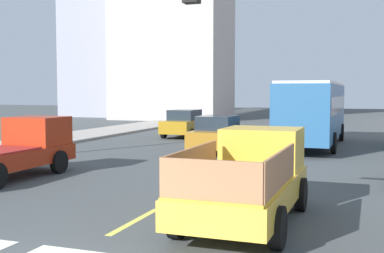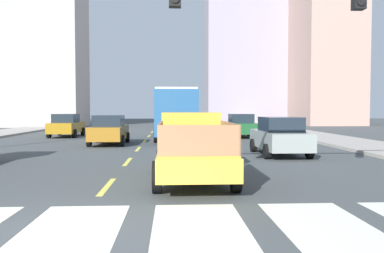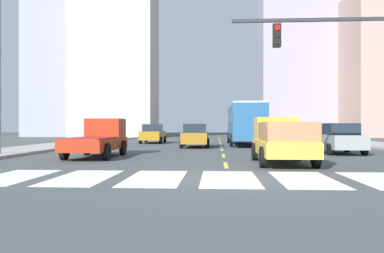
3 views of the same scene
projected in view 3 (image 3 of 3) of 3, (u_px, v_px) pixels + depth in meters
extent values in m
plane|color=#43494A|center=(229.00, 179.00, 11.47)|extent=(160.00, 160.00, 0.00)
cube|color=#A19A91|center=(62.00, 145.00, 30.20)|extent=(3.85, 110.00, 0.15)
cube|color=silver|center=(12.00, 177.00, 11.88)|extent=(1.66, 3.72, 0.01)
cube|color=silver|center=(83.00, 177.00, 11.74)|extent=(1.66, 3.72, 0.01)
cube|color=silver|center=(155.00, 178.00, 11.60)|extent=(1.66, 3.72, 0.01)
cube|color=silver|center=(229.00, 179.00, 11.47)|extent=(1.66, 3.72, 0.01)
cube|color=silver|center=(305.00, 179.00, 11.33)|extent=(1.66, 3.72, 0.01)
cube|color=silver|center=(383.00, 180.00, 11.19)|extent=(1.66, 3.72, 0.01)
cube|color=#DCD451|center=(226.00, 165.00, 15.46)|extent=(0.16, 2.40, 0.01)
cube|color=#DCD451|center=(223.00, 156.00, 20.45)|extent=(0.16, 2.40, 0.01)
cube|color=#DCD451|center=(222.00, 150.00, 25.44)|extent=(0.16, 2.40, 0.01)
cube|color=#DCD451|center=(221.00, 146.00, 30.43)|extent=(0.16, 2.40, 0.01)
cube|color=#DCD451|center=(220.00, 143.00, 35.42)|extent=(0.16, 2.40, 0.01)
cube|color=#DCD451|center=(220.00, 141.00, 40.41)|extent=(0.16, 2.40, 0.01)
cube|color=#DCD451|center=(219.00, 139.00, 45.40)|extent=(0.16, 2.40, 0.01)
cube|color=#DCD451|center=(219.00, 138.00, 50.39)|extent=(0.16, 2.40, 0.01)
cube|color=gold|center=(282.00, 147.00, 15.98)|extent=(1.96, 5.20, 0.56)
cube|color=gold|center=(276.00, 128.00, 17.68)|extent=(1.84, 1.60, 1.00)
cube|color=#19232D|center=(274.00, 124.00, 18.12)|extent=(1.72, 0.08, 0.56)
cube|color=gold|center=(286.00, 141.00, 15.03)|extent=(1.84, 3.30, 0.06)
cylinder|color=black|center=(255.00, 152.00, 17.60)|extent=(0.22, 0.80, 0.80)
cylinder|color=black|center=(298.00, 152.00, 17.48)|extent=(0.22, 0.80, 0.80)
cylinder|color=black|center=(263.00, 157.00, 14.49)|extent=(0.22, 0.80, 0.80)
cylinder|color=black|center=(316.00, 157.00, 14.37)|extent=(0.22, 0.80, 0.80)
cube|color=#9B6A47|center=(263.00, 131.00, 15.09)|extent=(0.06, 3.17, 0.70)
cube|color=#9B6A47|center=(310.00, 131.00, 14.98)|extent=(0.06, 3.17, 0.70)
cube|color=#9B6A47|center=(295.00, 132.00, 13.45)|extent=(1.80, 0.06, 0.70)
cube|color=#A22911|center=(96.00, 144.00, 19.17)|extent=(1.96, 5.20, 0.56)
cube|color=#A22911|center=(106.00, 128.00, 20.87)|extent=(1.84, 1.60, 1.00)
cube|color=#19232D|center=(108.00, 125.00, 21.31)|extent=(1.72, 0.08, 0.56)
cube|color=maroon|center=(90.00, 138.00, 18.23)|extent=(1.84, 3.30, 0.06)
cylinder|color=black|center=(87.00, 148.00, 20.79)|extent=(0.22, 0.80, 0.80)
cylinder|color=black|center=(123.00, 148.00, 20.67)|extent=(0.22, 0.80, 0.80)
cylinder|color=black|center=(64.00, 151.00, 17.68)|extent=(0.22, 0.80, 0.80)
cylinder|color=black|center=(106.00, 152.00, 17.56)|extent=(0.22, 0.80, 0.80)
cube|color=#265887|center=(245.00, 123.00, 32.07)|extent=(2.50, 10.80, 2.70)
cube|color=#19232D|center=(245.00, 118.00, 32.07)|extent=(2.52, 9.94, 0.80)
cube|color=silver|center=(245.00, 106.00, 32.06)|extent=(2.40, 10.37, 0.12)
cylinder|color=black|center=(229.00, 138.00, 35.49)|extent=(0.22, 1.00, 1.00)
cylinder|color=black|center=(256.00, 138.00, 35.33)|extent=(0.22, 1.00, 1.00)
cylinder|color=black|center=(231.00, 140.00, 29.18)|extent=(0.22, 1.00, 1.00)
cylinder|color=black|center=(265.00, 140.00, 29.03)|extent=(0.22, 1.00, 1.00)
cube|color=#1E562B|center=(300.00, 136.00, 33.34)|extent=(1.80, 4.40, 0.76)
cube|color=#1E2833|center=(300.00, 128.00, 33.19)|extent=(1.58, 2.11, 0.64)
cylinder|color=black|center=(286.00, 140.00, 34.76)|extent=(0.22, 0.64, 0.64)
cylinder|color=black|center=(307.00, 140.00, 34.64)|extent=(0.22, 0.64, 0.64)
cylinder|color=black|center=(292.00, 141.00, 32.03)|extent=(0.22, 0.64, 0.64)
cylinder|color=black|center=(315.00, 141.00, 31.92)|extent=(0.22, 0.64, 0.64)
cube|color=#9E6A1E|center=(195.00, 138.00, 28.26)|extent=(1.80, 4.40, 0.76)
cube|color=#1E2833|center=(195.00, 128.00, 28.11)|extent=(1.58, 2.11, 0.64)
cylinder|color=black|center=(185.00, 142.00, 29.68)|extent=(0.22, 0.64, 0.64)
cylinder|color=black|center=(208.00, 142.00, 29.57)|extent=(0.22, 0.64, 0.64)
cylinder|color=black|center=(181.00, 144.00, 26.96)|extent=(0.22, 0.64, 0.64)
cylinder|color=black|center=(207.00, 144.00, 26.85)|extent=(0.22, 0.64, 0.64)
cube|color=#A17317|center=(153.00, 135.00, 35.24)|extent=(1.80, 4.40, 0.76)
cube|color=#1E2833|center=(153.00, 128.00, 35.09)|extent=(1.58, 2.11, 0.64)
cylinder|color=black|center=(146.00, 139.00, 36.66)|extent=(0.22, 0.64, 0.64)
cylinder|color=black|center=(165.00, 139.00, 36.55)|extent=(0.22, 0.64, 0.64)
cylinder|color=black|center=(140.00, 140.00, 33.93)|extent=(0.22, 0.64, 0.64)
cylinder|color=black|center=(161.00, 140.00, 33.82)|extent=(0.22, 0.64, 0.64)
cube|color=gray|center=(339.00, 141.00, 21.94)|extent=(1.80, 4.40, 0.76)
cube|color=#1E2833|center=(340.00, 129.00, 21.79)|extent=(1.58, 2.11, 0.64)
cylinder|color=black|center=(317.00, 147.00, 23.36)|extent=(0.22, 0.64, 0.64)
cylinder|color=black|center=(347.00, 147.00, 23.25)|extent=(0.22, 0.64, 0.64)
cylinder|color=black|center=(330.00, 149.00, 20.63)|extent=(0.22, 0.64, 0.64)
cylinder|color=black|center=(364.00, 149.00, 20.52)|extent=(0.22, 0.64, 0.64)
cube|color=black|center=(277.00, 36.00, 14.02)|extent=(0.28, 0.24, 0.84)
cylinder|color=red|center=(277.00, 28.00, 13.89)|extent=(0.20, 0.04, 0.20)
cylinder|color=black|center=(277.00, 35.00, 13.89)|extent=(0.20, 0.04, 0.20)
cylinder|color=black|center=(277.00, 42.00, 13.89)|extent=(0.20, 0.04, 0.20)
cube|color=#9B919F|center=(297.00, 52.00, 63.81)|extent=(11.99, 7.02, 27.71)
cube|color=#ACA5A0|center=(115.00, 13.00, 54.06)|extent=(11.15, 7.67, 34.85)
cube|color=tan|center=(372.00, 66.00, 56.16)|extent=(7.38, 11.79, 20.57)
cube|color=#8F90A1|center=(67.00, 68.00, 59.85)|extent=(9.68, 10.78, 21.12)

